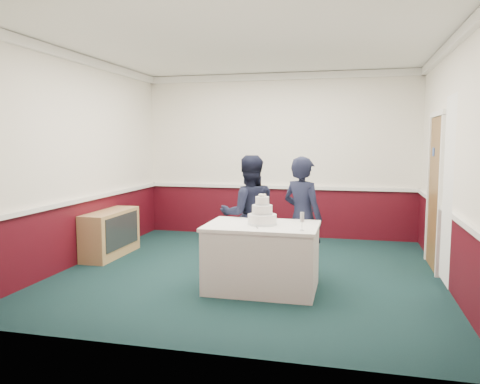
% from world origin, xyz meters
% --- Properties ---
extents(ground, '(5.00, 5.00, 0.00)m').
position_xyz_m(ground, '(0.00, 0.00, 0.00)').
color(ground, '#122C2D').
rests_on(ground, ground).
extents(room_shell, '(5.00, 5.00, 3.00)m').
position_xyz_m(room_shell, '(0.08, 0.61, 1.97)').
color(room_shell, white).
rests_on(room_shell, ground).
extents(sideboard, '(0.41, 1.20, 0.70)m').
position_xyz_m(sideboard, '(-2.28, 0.37, 0.35)').
color(sideboard, '#A77651').
rests_on(sideboard, ground).
extents(cake_table, '(1.32, 0.92, 0.79)m').
position_xyz_m(cake_table, '(0.31, -0.71, 0.40)').
color(cake_table, white).
rests_on(cake_table, ground).
extents(wedding_cake, '(0.35, 0.35, 0.36)m').
position_xyz_m(wedding_cake, '(0.31, -0.71, 0.90)').
color(wedding_cake, white).
rests_on(wedding_cake, cake_table).
extents(cake_knife, '(0.09, 0.21, 0.00)m').
position_xyz_m(cake_knife, '(0.28, -0.91, 0.79)').
color(cake_knife, silver).
rests_on(cake_knife, cake_table).
extents(champagne_flute, '(0.05, 0.05, 0.21)m').
position_xyz_m(champagne_flute, '(0.81, -0.99, 0.93)').
color(champagne_flute, silver).
rests_on(champagne_flute, cake_table).
extents(person_man, '(0.93, 0.83, 1.59)m').
position_xyz_m(person_man, '(0.00, -0.04, 0.79)').
color(person_man, black).
rests_on(person_man, ground).
extents(person_woman, '(0.69, 0.62, 1.58)m').
position_xyz_m(person_woman, '(0.73, -0.13, 0.79)').
color(person_woman, black).
rests_on(person_woman, ground).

